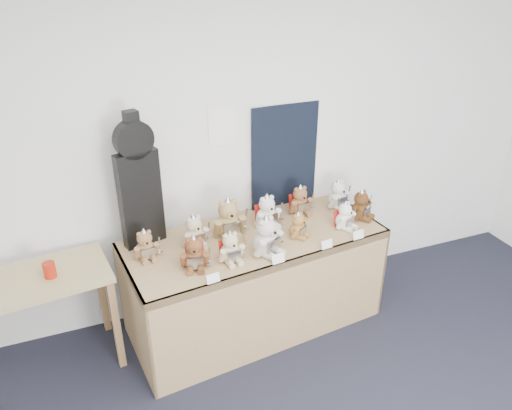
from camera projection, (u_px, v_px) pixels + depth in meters
name	position (u px, v px, depth m)	size (l,w,h in m)	color
room_shell	(222.00, 127.00, 3.76)	(6.00, 6.00, 6.00)	white
display_table	(259.00, 261.00, 3.80)	(2.04, 1.03, 0.82)	#957A4B
side_table	(38.00, 293.00, 3.41)	(1.02, 0.65, 0.80)	tan
guitar_case	(139.00, 182.00, 3.49)	(0.32, 0.17, 1.01)	black
navy_board	(288.00, 156.00, 4.09)	(0.65, 0.02, 0.87)	black
red_cup	(50.00, 270.00, 3.33)	(0.08, 0.08, 0.11)	#B2200B
teddy_front_far_left	(195.00, 254.00, 3.37)	(0.22, 0.21, 0.27)	brown
teddy_front_left	(231.00, 248.00, 3.45)	(0.21, 0.18, 0.26)	#CBB98F
teddy_front_centre	(267.00, 238.00, 3.52)	(0.28, 0.27, 0.33)	beige
teddy_front_right	(298.00, 226.00, 3.75)	(0.19, 0.18, 0.22)	#A2733D
teddy_front_far_right	(345.00, 216.00, 3.87)	(0.20, 0.19, 0.24)	white
teddy_front_end	(361.00, 206.00, 4.00)	(0.22, 0.22, 0.27)	#55371D
teddy_back_left	(195.00, 232.00, 3.63)	(0.23, 0.21, 0.28)	#C8B792
teddy_back_centre_left	(229.00, 220.00, 3.74)	(0.28, 0.23, 0.35)	#A38651
teddy_back_centre_right	(267.00, 213.00, 3.88)	(0.24, 0.21, 0.29)	silver
teddy_back_right	(300.00, 201.00, 4.07)	(0.23, 0.19, 0.27)	#8E5C38
teddy_back_end	(338.00, 195.00, 4.17)	(0.23, 0.21, 0.27)	white
teddy_back_far_left	(146.00, 246.00, 3.48)	(0.21, 0.17, 0.25)	#946C45
entry_card_a	(213.00, 278.00, 3.25)	(0.09, 0.00, 0.07)	white
entry_card_b	(278.00, 259.00, 3.45)	(0.10, 0.00, 0.07)	white
entry_card_c	(327.00, 244.00, 3.62)	(0.09, 0.00, 0.07)	white
entry_card_d	(358.00, 235.00, 3.74)	(0.09, 0.00, 0.07)	white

